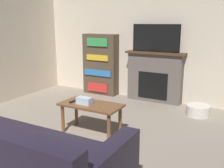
# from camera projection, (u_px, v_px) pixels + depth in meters

# --- Properties ---
(wall_back) EXTENTS (5.88, 0.06, 2.70)m
(wall_back) POSITION_uv_depth(u_px,v_px,m) (148.00, 35.00, 5.39)
(wall_back) COLOR beige
(wall_back) RESTS_ON ground_plane
(fireplace) EXTENTS (1.22, 0.28, 1.03)m
(fireplace) POSITION_uv_depth(u_px,v_px,m) (155.00, 77.00, 5.35)
(fireplace) COLOR #605651
(fireplace) RESTS_ON ground_plane
(tv) EXTENTS (0.97, 0.03, 0.54)m
(tv) POSITION_uv_depth(u_px,v_px,m) (156.00, 38.00, 5.16)
(tv) COLOR black
(tv) RESTS_ON fireplace
(couch) EXTENTS (2.45, 1.00, 0.85)m
(couch) POSITION_uv_depth(u_px,v_px,m) (1.00, 160.00, 2.57)
(couch) COLOR black
(couch) RESTS_ON ground_plane
(coffee_table) EXTENTS (0.90, 0.45, 0.46)m
(coffee_table) POSITION_uv_depth(u_px,v_px,m) (91.00, 109.00, 3.80)
(coffee_table) COLOR brown
(coffee_table) RESTS_ON ground_plane
(tissue_box) EXTENTS (0.22, 0.12, 0.10)m
(tissue_box) POSITION_uv_depth(u_px,v_px,m) (84.00, 101.00, 3.77)
(tissue_box) COLOR silver
(tissue_box) RESTS_ON coffee_table
(remote_control) EXTENTS (0.04, 0.15, 0.02)m
(remote_control) POSITION_uv_depth(u_px,v_px,m) (73.00, 101.00, 3.88)
(remote_control) COLOR black
(remote_control) RESTS_ON coffee_table
(bookshelf) EXTENTS (0.80, 0.29, 1.35)m
(bookshelf) POSITION_uv_depth(u_px,v_px,m) (101.00, 64.00, 5.90)
(bookshelf) COLOR #4C3D2D
(bookshelf) RESTS_ON ground_plane
(storage_basket) EXTENTS (0.40, 0.40, 0.18)m
(storage_basket) POSITION_uv_depth(u_px,v_px,m) (198.00, 110.00, 4.61)
(storage_basket) COLOR silver
(storage_basket) RESTS_ON ground_plane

